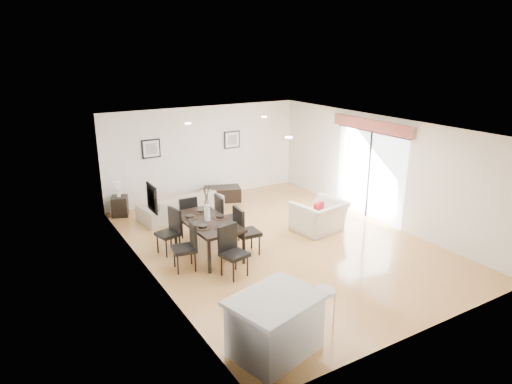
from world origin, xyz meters
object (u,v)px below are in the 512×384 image
sofa (181,205)px  dining_chair_foot (187,214)px  dining_chair_wnear (188,243)px  armchair (319,216)px  dining_chair_wfar (171,228)px  dining_chair_efar (224,215)px  dining_table (207,224)px  side_table (120,206)px  dining_chair_enear (244,228)px  coffee_table (223,194)px  dining_chair_head (231,248)px  bar_stool (324,296)px  kitchen_island (275,325)px

sofa → dining_chair_foot: (-0.36, -1.30, 0.22)m
dining_chair_wnear → armchair: bearing=103.9°
dining_chair_wfar → dining_chair_efar: 1.29m
dining_table → side_table: size_ratio=3.43×
dining_chair_enear → coffee_table: bearing=-16.0°
dining_chair_enear → dining_chair_wfar: bearing=58.0°
dining_chair_enear → dining_chair_wnear: bearing=94.7°
sofa → armchair: armchair is taller
dining_chair_head → dining_chair_enear: bearing=33.9°
coffee_table → side_table: size_ratio=1.87×
dining_chair_head → bar_stool: (0.31, -2.45, 0.09)m
side_table → kitchen_island: 6.90m
dining_chair_enear → coffee_table: dining_chair_enear is taller
dining_chair_enear → dining_chair_head: dining_chair_enear is taller
sofa → kitchen_island: kitchen_island is taller
dining_chair_wnear → dining_chair_enear: dining_chair_enear is taller
armchair → bar_stool: 4.23m
bar_stool → dining_chair_enear: bearing=83.7°
dining_chair_foot → side_table: (-1.02, 2.17, -0.27)m
dining_chair_wnear → side_table: dining_chair_wnear is taller
dining_chair_foot → bar_stool: bearing=95.2°
side_table → dining_chair_wnear: bearing=-84.2°
side_table → kitchen_island: (0.43, -6.88, 0.19)m
armchair → dining_chair_efar: size_ratio=1.07×
dining_table → bar_stool: (0.29, -3.59, -0.02)m
dining_chair_wfar → dining_chair_head: (0.63, -1.61, 0.02)m
dining_chair_wfar → dining_chair_head: bearing=8.1°
sofa → dining_chair_wfar: (-1.01, -1.96, 0.22)m
armchair → dining_chair_head: (-2.88, -0.90, 0.20)m
sofa → dining_chair_head: bearing=74.3°
dining_table → dining_chair_enear: bearing=-36.9°
dining_table → dining_chair_head: size_ratio=1.81×
dining_chair_foot → kitchen_island: bearing=84.4°
dining_chair_wfar → coffee_table: (2.54, 2.56, -0.34)m
dining_chair_efar → dining_chair_foot: dining_chair_efar is taller
dining_chair_wfar → dining_chair_head: size_ratio=0.96×
dining_chair_efar → coffee_table: size_ratio=1.07×
dining_table → dining_chair_wfar: bearing=142.1°
armchair → coffee_table: (-0.97, 3.27, -0.17)m
dining_chair_wnear → dining_chair_enear: 1.28m
sofa → dining_table: dining_table is taller
coffee_table → dining_chair_wnear: bearing=-106.4°
dining_chair_wfar → dining_chair_wnear: bearing=-13.2°
dining_chair_enear → bar_stool: (-0.35, -3.14, 0.06)m
armchair → dining_chair_wnear: bearing=-4.9°
coffee_table → kitchen_island: (-2.49, -6.62, 0.25)m
dining_chair_enear → kitchen_island: bearing=162.2°
sofa → dining_chair_wnear: size_ratio=2.22×
dining_chair_wnear → coffee_table: dining_chair_wnear is taller
side_table → kitchen_island: size_ratio=0.36×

